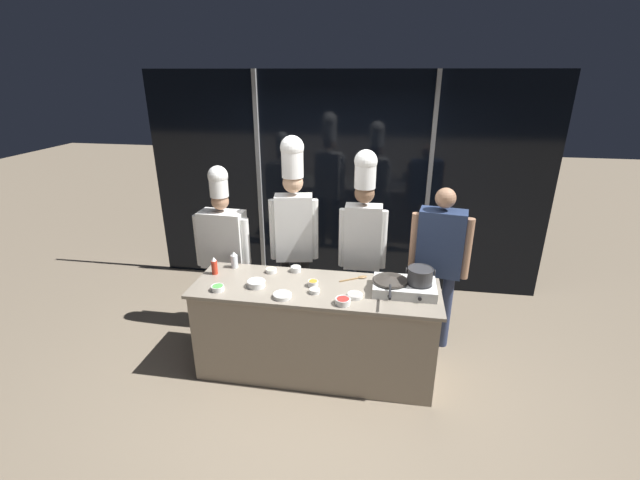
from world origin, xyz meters
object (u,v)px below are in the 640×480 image
object	(u,v)px
prep_bowl_bean_sprouts	(296,269)
serving_spoon_slotted	(359,278)
person_guest	(439,254)
chef_head	(223,241)
prep_bowl_scallions	(218,288)
chef_sous	(294,219)
frying_pan	(390,279)
prep_bowl_bell_pepper	(343,301)
stock_pot	(420,275)
squeeze_bottle_clear	(234,260)
prep_bowl_onion	(256,283)
squeeze_bottle_chili	(214,266)
prep_bowl_ginger	(271,270)
prep_bowl_shrimp	(355,295)
prep_bowl_garlic	(282,295)
portable_stove	(404,287)
prep_bowl_chicken	(315,291)
prep_bowl_carrots	(313,283)

from	to	relation	value
prep_bowl_bean_sprouts	serving_spoon_slotted	xyz separation A→B (m)	(0.61, -0.04, -0.02)
person_guest	chef_head	bearing A→B (deg)	10.27
prep_bowl_scallions	chef_sous	bearing A→B (deg)	60.51
frying_pan	prep_bowl_bell_pepper	bearing A→B (deg)	-142.04
chef_head	stock_pot	bearing A→B (deg)	166.61
squeeze_bottle_clear	serving_spoon_slotted	world-z (taller)	squeeze_bottle_clear
prep_bowl_bell_pepper	prep_bowl_onion	bearing A→B (deg)	167.12
serving_spoon_slotted	chef_sous	distance (m)	0.91
serving_spoon_slotted	squeeze_bottle_chili	bearing A→B (deg)	-174.43
prep_bowl_ginger	stock_pot	bearing A→B (deg)	-7.59
squeeze_bottle_chili	prep_bowl_shrimp	bearing A→B (deg)	-9.59
frying_pan	prep_bowl_ginger	xyz separation A→B (m)	(-1.12, 0.19, -0.10)
frying_pan	prep_bowl_garlic	world-z (taller)	frying_pan
prep_bowl_onion	stock_pot	bearing A→B (deg)	4.70
portable_stove	prep_bowl_onion	distance (m)	1.30
prep_bowl_bean_sprouts	prep_bowl_chicken	size ratio (longest dim) A/B	1.05
prep_bowl_carrots	prep_bowl_shrimp	bearing A→B (deg)	-19.91
prep_bowl_bean_sprouts	prep_bowl_garlic	size ratio (longest dim) A/B	0.62
prep_bowl_shrimp	chef_sous	bearing A→B (deg)	131.72
prep_bowl_garlic	prep_bowl_scallions	bearing A→B (deg)	177.34
frying_pan	serving_spoon_slotted	size ratio (longest dim) A/B	2.11
frying_pan	prep_bowl_bell_pepper	world-z (taller)	frying_pan
prep_bowl_scallions	person_guest	world-z (taller)	person_guest
prep_bowl_ginger	chef_head	distance (m)	0.73
prep_bowl_scallions	person_guest	size ratio (longest dim) A/B	0.07
prep_bowl_shrimp	prep_bowl_carrots	bearing A→B (deg)	160.09
frying_pan	person_guest	bearing A→B (deg)	52.26
portable_stove	squeeze_bottle_chili	bearing A→B (deg)	178.02
prep_bowl_ginger	prep_bowl_carrots	size ratio (longest dim) A/B	1.13
prep_bowl_bell_pepper	stock_pot	bearing A→B (deg)	25.63
frying_pan	prep_bowl_chicken	bearing A→B (deg)	-167.21
prep_bowl_shrimp	prep_bowl_bean_sprouts	bearing A→B (deg)	146.20
frying_pan	chef_sous	bearing A→B (deg)	147.70
squeeze_bottle_clear	person_guest	xyz separation A→B (m)	(1.96, 0.36, 0.05)
portable_stove	chef_sous	size ratio (longest dim) A/B	0.25
prep_bowl_carrots	prep_bowl_onion	bearing A→B (deg)	-169.77
prep_bowl_carrots	prep_bowl_scallions	bearing A→B (deg)	-164.83
stock_pot	squeeze_bottle_clear	size ratio (longest dim) A/B	1.48
prep_bowl_shrimp	chef_head	distance (m)	1.62
stock_pot	serving_spoon_slotted	world-z (taller)	stock_pot
squeeze_bottle_chili	prep_bowl_garlic	size ratio (longest dim) A/B	1.08
prep_bowl_scallions	prep_bowl_shrimp	distance (m)	1.20
frying_pan	stock_pot	bearing A→B (deg)	1.20
stock_pot	prep_bowl_bean_sprouts	world-z (taller)	stock_pot
prep_bowl_bean_sprouts	chef_head	xyz separation A→B (m)	(-0.84, 0.32, 0.10)
prep_bowl_onion	chef_head	size ratio (longest dim) A/B	0.09
portable_stove	chef_head	size ratio (longest dim) A/B	0.30
chef_sous	squeeze_bottle_clear	bearing A→B (deg)	26.79
person_guest	prep_bowl_shrimp	bearing A→B (deg)	54.67
prep_bowl_garlic	prep_bowl_chicken	distance (m)	0.28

